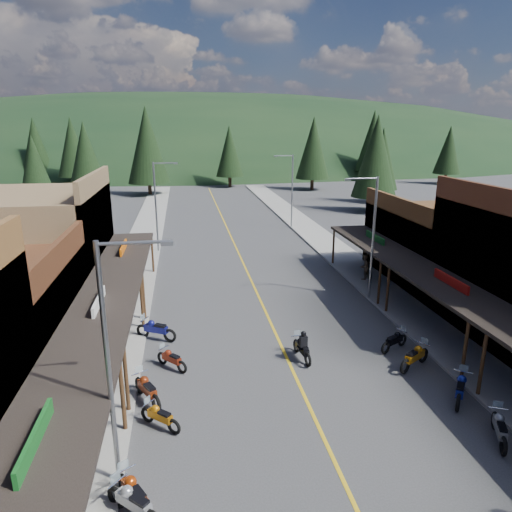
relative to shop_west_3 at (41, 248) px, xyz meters
name	(u,v)px	position (x,y,z in m)	size (l,w,h in m)	color
ground	(292,370)	(13.78, -11.30, -3.52)	(220.00, 220.00, 0.00)	#38383A
centerline	(239,255)	(13.78, 8.70, -3.51)	(0.15, 90.00, 0.01)	gold
sidewalk_west	(138,258)	(5.08, 8.70, -3.44)	(3.40, 94.00, 0.15)	gray
sidewalk_east	(334,250)	(22.48, 8.70, -3.44)	(3.40, 94.00, 0.15)	gray
shop_west_3	(41,248)	(0.00, 0.00, 0.00)	(10.90, 10.20, 8.20)	brown
shop_east_3	(439,245)	(27.54, 0.00, -0.99)	(10.90, 10.20, 6.20)	#4C2D16
streetlight_0	(113,357)	(6.83, -17.30, 0.94)	(2.16, 0.18, 8.00)	gray
streetlight_1	(157,203)	(6.83, 10.70, 0.94)	(2.16, 0.18, 8.00)	gray
streetlight_2	(371,233)	(20.74, -3.30, 0.94)	(2.16, 0.18, 8.00)	gray
streetlight_3	(291,188)	(20.74, 18.70, 0.94)	(2.16, 0.18, 8.00)	gray
ridge_hill	(196,160)	(13.78, 123.70, -3.52)	(310.00, 140.00, 60.00)	black
pine_1	(73,147)	(-10.22, 58.70, 3.72)	(5.88, 5.88, 12.50)	black
pine_2	(147,145)	(3.78, 46.70, 4.47)	(6.72, 6.72, 14.00)	black
pine_3	(229,151)	(17.78, 54.70, 2.96)	(5.04, 5.04, 11.00)	black
pine_4	(313,148)	(31.78, 48.70, 3.72)	(5.88, 5.88, 12.50)	black
pine_5	(373,141)	(47.78, 60.70, 4.47)	(6.72, 6.72, 14.00)	black
pine_6	(449,150)	(59.78, 52.70, 2.96)	(5.04, 5.04, 11.00)	black
pine_7	(35,146)	(-18.22, 64.70, 3.72)	(5.88, 5.88, 12.50)	black
pine_8	(35,169)	(-8.22, 28.70, 2.46)	(4.48, 4.48, 10.00)	black
pine_9	(382,159)	(37.78, 33.70, 2.86)	(4.93, 4.93, 10.80)	black
pine_10	(86,157)	(-4.22, 38.70, 3.27)	(5.38, 5.38, 11.60)	black
pine_11	(376,156)	(33.78, 26.70, 3.67)	(5.82, 5.82, 12.40)	black
bike_west_4	(134,502)	(7.30, -18.80, -2.90)	(0.72, 2.17, 1.24)	#9D9EA2
bike_west_5	(135,493)	(7.30, -18.47, -2.90)	(0.72, 2.16, 1.24)	#9D340B
bike_west_6	(160,415)	(7.87, -14.69, -2.98)	(0.63, 1.90, 1.08)	#BE6E0D
bike_west_7	(147,388)	(7.29, -12.90, -2.87)	(0.75, 2.26, 1.29)	maroon
bike_west_8	(172,358)	(8.22, -10.31, -2.98)	(0.63, 1.90, 1.09)	maroon
bike_west_9	(156,328)	(7.36, -7.14, -2.86)	(0.77, 2.31, 1.32)	navy
bike_east_5	(500,427)	(19.96, -17.39, -2.93)	(0.69, 2.07, 1.18)	gray
bike_east_6	(461,387)	(20.04, -14.85, -2.89)	(0.74, 2.22, 1.27)	navy
bike_east_7	(415,356)	(19.48, -12.06, -2.88)	(0.75, 2.24, 1.28)	orange
bike_east_8	(394,340)	(19.35, -10.20, -2.96)	(0.65, 1.94, 1.11)	black
rider_on_bike	(302,347)	(14.49, -10.39, -2.89)	(0.95, 2.15, 1.58)	black
pedestrian_east_b	(365,267)	(21.94, 0.22, -2.43)	(0.91, 0.53, 1.88)	brown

